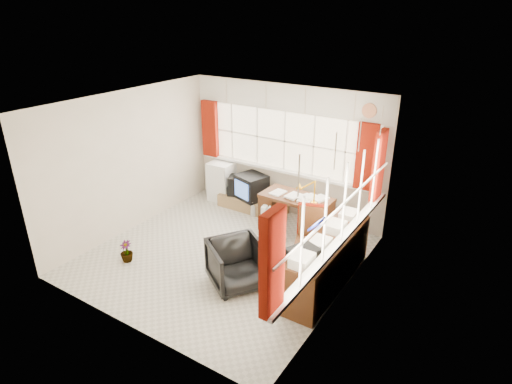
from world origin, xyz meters
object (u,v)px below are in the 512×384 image
crt_tv (251,187)px  mini_fridge (222,181)px  credenza (328,261)px  tv_bench (253,204)px  task_chair (310,237)px  radiator (275,226)px  desk (296,213)px  office_chair (237,264)px  desk_lamp (315,188)px

crt_tv → mini_fridge: size_ratio=0.81×
credenza → tv_bench: 2.75m
task_chair → mini_fridge: (-2.69, 1.38, -0.16)m
radiator → credenza: 1.53m
radiator → desk: bearing=59.1°
desk → task_chair: bearing=-51.6°
task_chair → desk: bearing=128.4°
task_chair → tv_bench: (-1.89, 1.30, -0.44)m
task_chair → office_chair: task_chair is taller
task_chair → crt_tv: bearing=146.0°
desk → desk_lamp: (0.38, -0.11, 0.61)m
radiator → tv_bench: 1.23m
radiator → mini_fridge: (-1.76, 0.84, 0.17)m
crt_tv → tv_bench: bearing=51.1°
crt_tv → radiator: bearing=-37.3°
desk_lamp → crt_tv: bearing=162.8°
desk_lamp → radiator: (-0.60, -0.25, -0.77)m
credenza → crt_tv: bearing=146.8°
radiator → office_chair: bearing=-81.1°
radiator → crt_tv: (-0.97, 0.74, 0.26)m
office_chair → radiator: office_chair is taller
desk → radiator: bearing=-120.9°
task_chair → credenza: size_ratio=0.53×
desk → desk_lamp: 0.73m
credenza → tv_bench: (-2.28, 1.52, -0.27)m
office_chair → desk_lamp: bearing=22.3°
desk_lamp → crt_tv: (-1.57, 0.49, -0.52)m
desk_lamp → tv_bench: size_ratio=0.30×
office_chair → crt_tv: 2.54m
desk → crt_tv: 1.25m
tv_bench → office_chair: bearing=-62.1°
desk → radiator: desk is taller
office_chair → crt_tv: bearing=62.5°
credenza → mini_fridge: credenza is taller
task_chair → radiator: task_chair is taller
task_chair → crt_tv: (-1.90, 1.28, -0.07)m
desk → office_chair: bearing=-89.4°
tv_bench → crt_tv: bearing=-128.9°
desk → office_chair: (0.02, -1.85, -0.05)m
credenza → mini_fridge: size_ratio=2.44×
desk → task_chair: task_chair is taller
desk_lamp → credenza: 1.39m
task_chair → credenza: task_chair is taller
desk_lamp → mini_fridge: bearing=166.1°
tv_bench → mini_fridge: 0.86m
desk_lamp → office_chair: size_ratio=0.55×
desk_lamp → office_chair: desk_lamp is taller
desk → desk_lamp: size_ratio=2.98×
desk_lamp → credenza: desk_lamp is taller
desk → task_chair: size_ratio=1.18×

